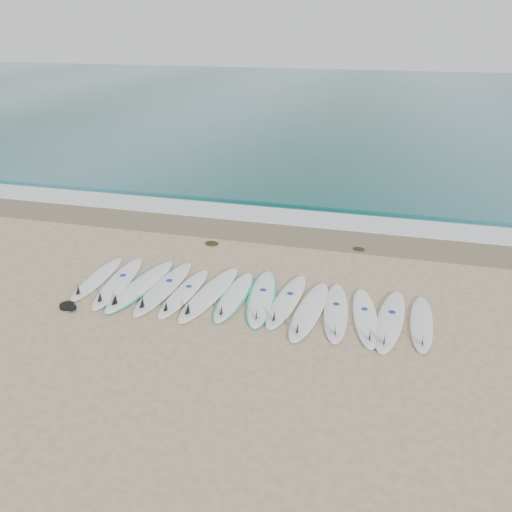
% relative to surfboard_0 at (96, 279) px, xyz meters
% --- Properties ---
extents(ground, '(120.00, 120.00, 0.00)m').
position_rel_surfboard_0_xyz_m(ground, '(3.87, 0.00, -0.05)').
color(ground, tan).
extents(ocean, '(120.00, 55.00, 0.03)m').
position_rel_surfboard_0_xyz_m(ocean, '(3.87, 32.50, -0.04)').
color(ocean, '#1D5B5D').
rests_on(ocean, ground).
extents(wet_sand_band, '(120.00, 1.80, 0.01)m').
position_rel_surfboard_0_xyz_m(wet_sand_band, '(3.87, 4.10, -0.05)').
color(wet_sand_band, '#70624A').
rests_on(wet_sand_band, ground).
extents(foam_band, '(120.00, 1.40, 0.04)m').
position_rel_surfboard_0_xyz_m(foam_band, '(3.87, 5.50, -0.03)').
color(foam_band, silver).
rests_on(foam_band, ground).
extents(wave_crest, '(120.00, 1.00, 0.10)m').
position_rel_surfboard_0_xyz_m(wave_crest, '(3.87, 7.00, -0.00)').
color(wave_crest, '#1D5B5D').
rests_on(wave_crest, ground).
extents(surfboard_0, '(0.57, 2.40, 0.31)m').
position_rel_surfboard_0_xyz_m(surfboard_0, '(0.00, 0.00, 0.00)').
color(surfboard_0, white).
rests_on(surfboard_0, ground).
extents(surfboard_1, '(0.81, 2.78, 0.35)m').
position_rel_surfboard_0_xyz_m(surfboard_1, '(0.62, -0.07, 0.01)').
color(surfboard_1, white).
rests_on(surfboard_1, ground).
extents(surfboard_2, '(1.02, 2.89, 0.36)m').
position_rel_surfboard_0_xyz_m(surfboard_2, '(1.22, -0.05, 0.00)').
color(surfboard_2, white).
rests_on(surfboard_2, ground).
extents(surfboard_3, '(0.75, 2.84, 0.36)m').
position_rel_surfboard_0_xyz_m(surfboard_3, '(1.80, -0.05, 0.01)').
color(surfboard_3, white).
rests_on(surfboard_3, ground).
extents(surfboard_4, '(0.70, 2.51, 0.32)m').
position_rel_surfboard_0_xyz_m(surfboard_4, '(2.36, -0.15, 0.00)').
color(surfboard_4, white).
rests_on(surfboard_4, ground).
extents(surfboard_5, '(0.98, 2.89, 0.36)m').
position_rel_surfboard_0_xyz_m(surfboard_5, '(2.96, -0.05, 0.01)').
color(surfboard_5, white).
rests_on(surfboard_5, ground).
extents(surfboard_6, '(0.66, 2.47, 0.31)m').
position_rel_surfboard_0_xyz_m(surfboard_6, '(3.55, 0.03, -0.01)').
color(surfboard_6, white).
rests_on(surfboard_6, ground).
extents(surfboard_7, '(0.96, 2.74, 0.34)m').
position_rel_surfboard_0_xyz_m(surfboard_7, '(4.19, 0.12, -0.00)').
color(surfboard_7, white).
rests_on(surfboard_7, ground).
extents(surfboard_8, '(0.80, 2.63, 0.33)m').
position_rel_surfboard_0_xyz_m(surfboard_8, '(4.78, 0.09, 0.00)').
color(surfboard_8, white).
rests_on(surfboard_8, ground).
extents(surfboard_9, '(0.83, 2.72, 0.34)m').
position_rel_surfboard_0_xyz_m(surfboard_9, '(5.34, -0.21, 0.01)').
color(surfboard_9, white).
rests_on(surfboard_9, ground).
extents(surfboard_10, '(0.74, 2.57, 0.32)m').
position_rel_surfboard_0_xyz_m(surfboard_10, '(5.93, -0.11, 0.00)').
color(surfboard_10, white).
rests_on(surfboard_10, ground).
extents(surfboard_11, '(0.85, 2.51, 0.32)m').
position_rel_surfboard_0_xyz_m(surfboard_11, '(6.57, -0.16, 0.00)').
color(surfboard_11, white).
rests_on(surfboard_11, ground).
extents(surfboard_12, '(0.85, 2.69, 0.34)m').
position_rel_surfboard_0_xyz_m(surfboard_12, '(7.08, -0.17, 0.01)').
color(surfboard_12, white).
rests_on(surfboard_12, ground).
extents(surfboard_13, '(0.55, 2.31, 0.29)m').
position_rel_surfboard_0_xyz_m(surfboard_13, '(7.73, -0.11, -0.00)').
color(surfboard_13, white).
rests_on(surfboard_13, ground).
extents(seaweed_near, '(0.39, 0.31, 0.08)m').
position_rel_surfboard_0_xyz_m(seaweed_near, '(2.06, 2.81, -0.01)').
color(seaweed_near, black).
rests_on(seaweed_near, ground).
extents(seaweed_far, '(0.32, 0.25, 0.06)m').
position_rel_surfboard_0_xyz_m(seaweed_far, '(6.20, 3.47, -0.02)').
color(seaweed_far, black).
rests_on(seaweed_far, ground).
extents(leash_coil, '(0.46, 0.36, 0.11)m').
position_rel_surfboard_0_xyz_m(leash_coil, '(0.07, -1.32, -0.00)').
color(leash_coil, black).
rests_on(leash_coil, ground).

